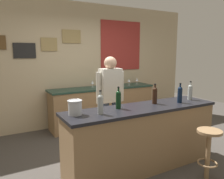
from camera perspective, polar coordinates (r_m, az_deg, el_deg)
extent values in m
plane|color=#423D38|center=(3.88, 3.81, -16.45)|extent=(10.00, 10.00, 0.00)
cube|color=tan|center=(5.31, -8.11, 6.19)|extent=(6.00, 0.06, 2.80)
cube|color=black|center=(4.95, -21.22, 9.15)|extent=(0.43, 0.02, 0.31)
cube|color=#997F4C|center=(5.05, -15.60, 10.94)|extent=(0.34, 0.02, 0.28)
cube|color=#997F4C|center=(5.20, -10.20, 13.06)|extent=(0.42, 0.02, 0.29)
cube|color=maroon|center=(5.75, 2.32, 11.00)|extent=(1.13, 0.02, 1.20)
cube|color=olive|center=(3.40, 7.65, -12.24)|extent=(2.29, 0.57, 0.88)
cube|color=black|center=(3.26, 7.82, -4.69)|extent=(2.34, 0.60, 0.04)
cube|color=olive|center=(5.27, -2.29, -4.42)|extent=(2.43, 0.53, 0.86)
cube|color=#1E382D|center=(5.18, -2.32, 0.41)|extent=(2.48, 0.56, 0.04)
cylinder|color=#384766|center=(4.01, 0.86, -8.89)|extent=(0.13, 0.13, 0.86)
cylinder|color=#384766|center=(3.92, -1.70, -9.33)|extent=(0.13, 0.13, 0.86)
cube|color=beige|center=(3.80, -0.42, 1.10)|extent=(0.36, 0.20, 0.56)
sphere|color=tan|center=(3.76, -0.42, 6.75)|extent=(0.21, 0.21, 0.21)
cylinder|color=beige|center=(3.91, 2.41, 0.89)|extent=(0.08, 0.08, 0.52)
cylinder|color=beige|center=(3.70, -3.40, 0.40)|extent=(0.08, 0.08, 0.52)
cylinder|color=olive|center=(3.39, 23.07, -15.18)|extent=(0.06, 0.06, 0.65)
torus|color=olive|center=(3.43, 22.95, -16.74)|extent=(0.26, 0.26, 0.02)
cylinder|color=olive|center=(3.26, 23.45, -9.72)|extent=(0.32, 0.32, 0.03)
cylinder|color=#999E99|center=(2.83, -2.94, -4.30)|extent=(0.07, 0.07, 0.20)
sphere|color=#999E99|center=(2.80, -2.96, -2.06)|extent=(0.07, 0.07, 0.07)
cylinder|color=#999E99|center=(2.79, -2.97, -1.41)|extent=(0.03, 0.03, 0.09)
cylinder|color=black|center=(2.79, -2.97, -0.33)|extent=(0.03, 0.03, 0.02)
cylinder|color=black|center=(3.10, 1.63, -3.04)|extent=(0.07, 0.07, 0.20)
sphere|color=black|center=(3.08, 1.63, -1.00)|extent=(0.07, 0.07, 0.07)
cylinder|color=black|center=(3.08, 1.64, -0.40)|extent=(0.03, 0.03, 0.09)
cylinder|color=black|center=(3.07, 1.64, 0.57)|extent=(0.03, 0.03, 0.02)
cylinder|color=black|center=(3.46, 10.75, -1.92)|extent=(0.07, 0.07, 0.20)
sphere|color=black|center=(3.44, 10.81, -0.08)|extent=(0.07, 0.07, 0.07)
cylinder|color=black|center=(3.43, 10.82, 0.45)|extent=(0.03, 0.03, 0.09)
cylinder|color=black|center=(3.42, 10.85, 1.33)|extent=(0.03, 0.03, 0.02)
cylinder|color=black|center=(3.62, 16.76, -1.65)|extent=(0.07, 0.07, 0.20)
sphere|color=black|center=(3.60, 16.84, 0.11)|extent=(0.07, 0.07, 0.07)
cylinder|color=black|center=(3.60, 16.86, 0.62)|extent=(0.03, 0.03, 0.09)
cylinder|color=black|center=(3.59, 16.90, 1.46)|extent=(0.03, 0.03, 0.02)
cylinder|color=#999E99|center=(3.89, 19.11, -1.01)|extent=(0.07, 0.07, 0.20)
sphere|color=#999E99|center=(3.88, 19.20, 0.63)|extent=(0.07, 0.07, 0.07)
cylinder|color=#999E99|center=(3.87, 19.23, 1.10)|extent=(0.03, 0.03, 0.09)
cylinder|color=black|center=(3.86, 19.27, 1.88)|extent=(0.03, 0.03, 0.02)
cylinder|color=#B7BABF|center=(2.83, -9.33, -4.59)|extent=(0.17, 0.17, 0.18)
torus|color=#B7BABF|center=(2.81, -9.38, -2.81)|extent=(0.19, 0.19, 0.02)
cylinder|color=silver|center=(5.17, -4.96, 0.62)|extent=(0.06, 0.06, 0.00)
cylinder|color=silver|center=(5.16, -4.96, 1.06)|extent=(0.01, 0.01, 0.07)
cone|color=silver|center=(5.15, -4.98, 1.88)|extent=(0.07, 0.07, 0.08)
cylinder|color=silver|center=(5.42, 0.76, 1.06)|extent=(0.06, 0.06, 0.00)
cylinder|color=silver|center=(5.42, 0.76, 1.48)|extent=(0.01, 0.01, 0.07)
cone|color=silver|center=(5.41, 0.77, 2.27)|extent=(0.07, 0.07, 0.08)
cylinder|color=silver|center=(5.48, 4.31, 1.12)|extent=(0.06, 0.06, 0.00)
cylinder|color=silver|center=(5.47, 4.32, 1.53)|extent=(0.01, 0.01, 0.07)
cone|color=silver|center=(5.46, 4.33, 2.31)|extent=(0.07, 0.07, 0.08)
cylinder|color=silver|center=(5.69, 6.32, 1.41)|extent=(0.06, 0.06, 0.00)
cylinder|color=silver|center=(5.69, 6.33, 1.80)|extent=(0.01, 0.01, 0.07)
cone|color=silver|center=(5.68, 6.34, 2.55)|extent=(0.07, 0.07, 0.08)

